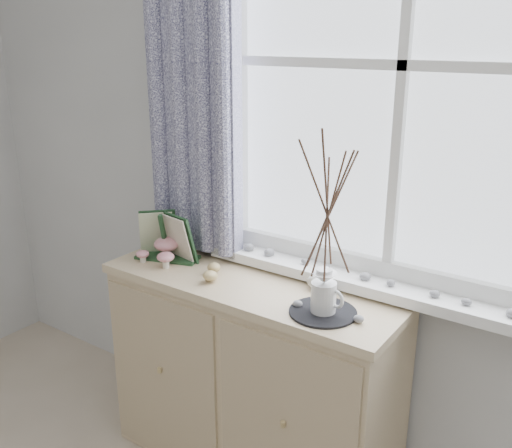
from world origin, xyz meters
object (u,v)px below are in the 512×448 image
(twig_pitcher, at_px, (327,208))
(botanical_book, at_px, (161,237))
(toadstool_cluster, at_px, (164,249))
(sideboard, at_px, (252,376))

(twig_pitcher, bearing_deg, botanical_book, -166.41)
(botanical_book, bearing_deg, twig_pitcher, -20.04)
(botanical_book, height_order, toadstool_cluster, botanical_book)
(botanical_book, height_order, twig_pitcher, twig_pitcher)
(toadstool_cluster, bearing_deg, sideboard, 7.08)
(botanical_book, relative_size, toadstool_cluster, 1.65)
(sideboard, bearing_deg, botanical_book, -173.23)
(botanical_book, xyz_separation_m, toadstool_cluster, (0.01, -0.00, -0.05))
(sideboard, height_order, twig_pitcher, twig_pitcher)
(sideboard, height_order, botanical_book, botanical_book)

